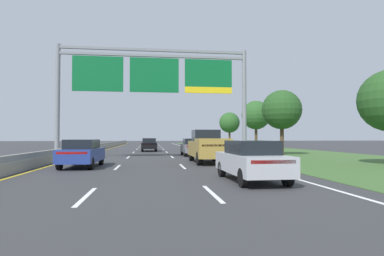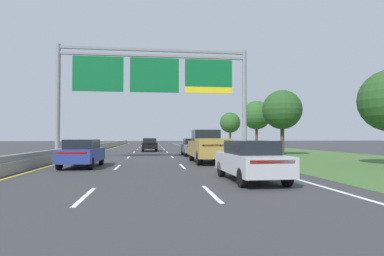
{
  "view_description": "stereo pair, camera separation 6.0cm",
  "coord_description": "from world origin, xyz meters",
  "px_view_note": "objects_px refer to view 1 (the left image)",
  "views": [
    {
      "loc": [
        -0.03,
        0.89,
        1.71
      ],
      "look_at": [
        2.63,
        21.2,
        2.29
      ],
      "focal_mm": 30.07,
      "sensor_mm": 36.0,
      "label": 1
    },
    {
      "loc": [
        0.03,
        0.88,
        1.71
      ],
      "look_at": [
        2.63,
        21.2,
        2.29
      ],
      "focal_mm": 30.07,
      "sensor_mm": 36.0,
      "label": 2
    }
  ],
  "objects_px": {
    "car_grey_right_lane_sedan": "(192,147)",
    "roadside_tree_distant": "(229,123)",
    "roadside_tree_far": "(256,115)",
    "overhead_sign_gantry": "(154,79)",
    "pickup_truck_gold": "(208,147)",
    "roadside_tree_mid": "(282,110)",
    "car_black_centre_lane_sedan": "(149,144)",
    "car_silver_right_lane_sedan": "(251,160)",
    "car_blue_left_lane_sedan": "(82,153)"
  },
  "relations": [
    {
      "from": "overhead_sign_gantry",
      "to": "car_black_centre_lane_sedan",
      "type": "distance_m",
      "value": 14.79
    },
    {
      "from": "overhead_sign_gantry",
      "to": "car_blue_left_lane_sedan",
      "type": "distance_m",
      "value": 9.48
    },
    {
      "from": "overhead_sign_gantry",
      "to": "pickup_truck_gold",
      "type": "xyz_separation_m",
      "value": [
        3.48,
        -4.36,
        -5.2
      ]
    },
    {
      "from": "pickup_truck_gold",
      "to": "roadside_tree_far",
      "type": "height_order",
      "value": "roadside_tree_far"
    },
    {
      "from": "car_grey_right_lane_sedan",
      "to": "roadside_tree_distant",
      "type": "xyz_separation_m",
      "value": [
        10.67,
        28.42,
        3.54
      ]
    },
    {
      "from": "overhead_sign_gantry",
      "to": "car_blue_left_lane_sedan",
      "type": "height_order",
      "value": "overhead_sign_gantry"
    },
    {
      "from": "car_black_centre_lane_sedan",
      "to": "car_silver_right_lane_sedan",
      "type": "relative_size",
      "value": 1.0
    },
    {
      "from": "pickup_truck_gold",
      "to": "roadside_tree_distant",
      "type": "bearing_deg",
      "value": -16.39
    },
    {
      "from": "car_silver_right_lane_sedan",
      "to": "car_blue_left_lane_sedan",
      "type": "bearing_deg",
      "value": 47.42
    },
    {
      "from": "car_grey_right_lane_sedan",
      "to": "roadside_tree_far",
      "type": "bearing_deg",
      "value": -40.05
    },
    {
      "from": "overhead_sign_gantry",
      "to": "car_grey_right_lane_sedan",
      "type": "distance_m",
      "value": 7.55
    },
    {
      "from": "roadside_tree_mid",
      "to": "roadside_tree_far",
      "type": "distance_m",
      "value": 12.18
    },
    {
      "from": "pickup_truck_gold",
      "to": "car_grey_right_lane_sedan",
      "type": "xyz_separation_m",
      "value": [
        0.05,
        8.21,
        -0.26
      ]
    },
    {
      "from": "car_silver_right_lane_sedan",
      "to": "roadside_tree_mid",
      "type": "distance_m",
      "value": 19.39
    },
    {
      "from": "overhead_sign_gantry",
      "to": "roadside_tree_mid",
      "type": "xyz_separation_m",
      "value": [
        12.12,
        3.7,
        -1.97
      ]
    },
    {
      "from": "roadside_tree_far",
      "to": "roadside_tree_distant",
      "type": "distance_m",
      "value": 16.5
    },
    {
      "from": "pickup_truck_gold",
      "to": "car_silver_right_lane_sedan",
      "type": "bearing_deg",
      "value": -179.48
    },
    {
      "from": "overhead_sign_gantry",
      "to": "roadside_tree_far",
      "type": "xyz_separation_m",
      "value": [
        13.67,
        15.78,
        -1.66
      ]
    },
    {
      "from": "car_silver_right_lane_sedan",
      "to": "roadside_tree_far",
      "type": "xyz_separation_m",
      "value": [
        10.09,
        29.14,
        3.79
      ]
    },
    {
      "from": "pickup_truck_gold",
      "to": "car_silver_right_lane_sedan",
      "type": "distance_m",
      "value": 9.0
    },
    {
      "from": "overhead_sign_gantry",
      "to": "roadside_tree_far",
      "type": "height_order",
      "value": "overhead_sign_gantry"
    },
    {
      "from": "car_silver_right_lane_sedan",
      "to": "car_black_centre_lane_sedan",
      "type": "bearing_deg",
      "value": 7.23
    },
    {
      "from": "overhead_sign_gantry",
      "to": "car_black_centre_lane_sedan",
      "type": "xyz_separation_m",
      "value": [
        -0.43,
        13.74,
        -5.45
      ]
    },
    {
      "from": "pickup_truck_gold",
      "to": "roadside_tree_mid",
      "type": "bearing_deg",
      "value": -47.05
    },
    {
      "from": "car_black_centre_lane_sedan",
      "to": "roadside_tree_mid",
      "type": "distance_m",
      "value": 16.45
    },
    {
      "from": "roadside_tree_far",
      "to": "roadside_tree_distant",
      "type": "bearing_deg",
      "value": 88.17
    },
    {
      "from": "car_black_centre_lane_sedan",
      "to": "roadside_tree_mid",
      "type": "relative_size",
      "value": 0.71
    },
    {
      "from": "car_grey_right_lane_sedan",
      "to": "roadside_tree_far",
      "type": "xyz_separation_m",
      "value": [
        10.14,
        11.93,
        3.79
      ]
    },
    {
      "from": "roadside_tree_distant",
      "to": "overhead_sign_gantry",
      "type": "bearing_deg",
      "value": -113.75
    },
    {
      "from": "overhead_sign_gantry",
      "to": "car_black_centre_lane_sedan",
      "type": "relative_size",
      "value": 3.41
    },
    {
      "from": "car_grey_right_lane_sedan",
      "to": "roadside_tree_distant",
      "type": "bearing_deg",
      "value": -20.26
    },
    {
      "from": "car_blue_left_lane_sedan",
      "to": "roadside_tree_mid",
      "type": "height_order",
      "value": "roadside_tree_mid"
    },
    {
      "from": "overhead_sign_gantry",
      "to": "car_grey_right_lane_sedan",
      "type": "xyz_separation_m",
      "value": [
        3.53,
        3.85,
        -5.45
      ]
    },
    {
      "from": "car_blue_left_lane_sedan",
      "to": "roadside_tree_far",
      "type": "relative_size",
      "value": 0.68
    },
    {
      "from": "car_grey_right_lane_sedan",
      "to": "roadside_tree_distant",
      "type": "relative_size",
      "value": 0.7
    },
    {
      "from": "car_black_centre_lane_sedan",
      "to": "car_blue_left_lane_sedan",
      "type": "height_order",
      "value": "same"
    },
    {
      "from": "overhead_sign_gantry",
      "to": "car_black_centre_lane_sedan",
      "type": "bearing_deg",
      "value": 91.81
    },
    {
      "from": "car_black_centre_lane_sedan",
      "to": "car_grey_right_lane_sedan",
      "type": "xyz_separation_m",
      "value": [
        3.97,
        -9.9,
        0.0
      ]
    },
    {
      "from": "overhead_sign_gantry",
      "to": "roadside_tree_distant",
      "type": "xyz_separation_m",
      "value": [
        14.2,
        32.27,
        -1.91
      ]
    },
    {
      "from": "pickup_truck_gold",
      "to": "car_blue_left_lane_sedan",
      "type": "xyz_separation_m",
      "value": [
        -7.64,
        -2.18,
        -0.26
      ]
    },
    {
      "from": "car_black_centre_lane_sedan",
      "to": "roadside_tree_mid",
      "type": "bearing_deg",
      "value": -129.18
    },
    {
      "from": "roadside_tree_mid",
      "to": "roadside_tree_far",
      "type": "relative_size",
      "value": 0.95
    },
    {
      "from": "pickup_truck_gold",
      "to": "roadside_tree_distant",
      "type": "xyz_separation_m",
      "value": [
        10.72,
        36.63,
        3.29
      ]
    },
    {
      "from": "car_grey_right_lane_sedan",
      "to": "roadside_tree_far",
      "type": "distance_m",
      "value": 16.11
    },
    {
      "from": "pickup_truck_gold",
      "to": "roadside_tree_distant",
      "type": "relative_size",
      "value": 0.86
    },
    {
      "from": "roadside_tree_distant",
      "to": "car_black_centre_lane_sedan",
      "type": "bearing_deg",
      "value": -128.31
    },
    {
      "from": "pickup_truck_gold",
      "to": "car_black_centre_lane_sedan",
      "type": "height_order",
      "value": "pickup_truck_gold"
    },
    {
      "from": "car_black_centre_lane_sedan",
      "to": "car_blue_left_lane_sedan",
      "type": "xyz_separation_m",
      "value": [
        -3.72,
        -20.29,
        0.0
      ]
    },
    {
      "from": "car_black_centre_lane_sedan",
      "to": "roadside_tree_mid",
      "type": "height_order",
      "value": "roadside_tree_mid"
    },
    {
      "from": "car_silver_right_lane_sedan",
      "to": "roadside_tree_distant",
      "type": "height_order",
      "value": "roadside_tree_distant"
    }
  ]
}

